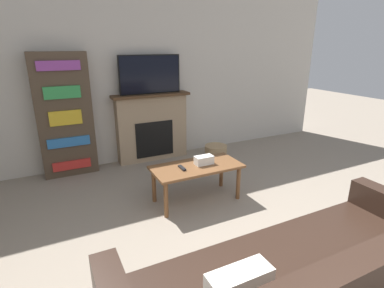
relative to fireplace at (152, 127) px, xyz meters
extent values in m
cube|color=beige|center=(0.02, 0.14, 0.80)|extent=(6.97, 0.06, 2.70)
cube|color=tan|center=(0.00, 0.00, -0.02)|extent=(1.13, 0.22, 1.05)
cube|color=black|center=(0.00, -0.11, -0.18)|extent=(0.62, 0.01, 0.58)
cube|color=#4C331E|center=(0.00, -0.02, 0.52)|extent=(1.23, 0.28, 0.04)
cube|color=black|center=(0.00, -0.02, 0.83)|extent=(0.97, 0.02, 0.59)
cube|color=black|center=(0.00, -0.03, 0.83)|extent=(0.94, 0.01, 0.55)
cube|color=black|center=(-0.17, -3.77, 0.07)|extent=(2.48, 0.16, 0.40)
cube|color=brown|center=(0.00, -1.58, -0.11)|extent=(1.07, 0.51, 0.03)
cylinder|color=brown|center=(-0.47, -1.78, -0.34)|extent=(0.05, 0.05, 0.42)
cylinder|color=brown|center=(0.47, -1.78, -0.34)|extent=(0.05, 0.05, 0.42)
cylinder|color=brown|center=(-0.47, -1.39, -0.34)|extent=(0.05, 0.05, 0.42)
cylinder|color=brown|center=(0.47, -1.39, -0.34)|extent=(0.05, 0.05, 0.42)
cube|color=white|center=(0.11, -1.57, -0.04)|extent=(0.22, 0.12, 0.10)
cube|color=black|center=(-0.19, -1.59, -0.08)|extent=(0.04, 0.15, 0.02)
cube|color=#4C3D2D|center=(-1.28, -0.02, 0.32)|extent=(0.73, 0.26, 1.73)
cube|color=red|center=(-1.28, -0.16, -0.37)|extent=(0.51, 0.03, 0.13)
cube|color=#2D70B7|center=(-1.28, -0.16, -0.03)|extent=(0.56, 0.03, 0.13)
cube|color=gold|center=(-1.28, -0.16, 0.32)|extent=(0.42, 0.03, 0.20)
cube|color=green|center=(-1.28, -0.16, 0.66)|extent=(0.46, 0.03, 0.16)
cube|color=purple|center=(-1.28, -0.16, 1.01)|extent=(0.53, 0.03, 0.13)
cylinder|color=tan|center=(0.94, -0.45, -0.44)|extent=(0.37, 0.37, 0.22)
camera|label=1|loc=(-1.51, -4.50, 1.27)|focal=28.00mm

